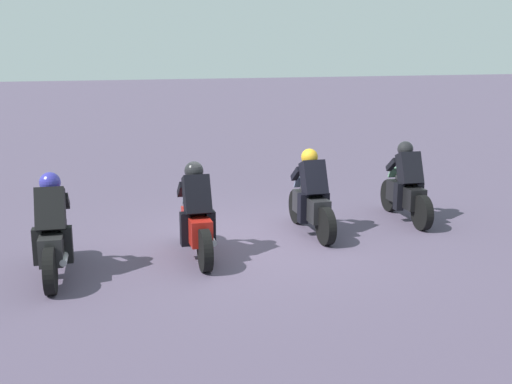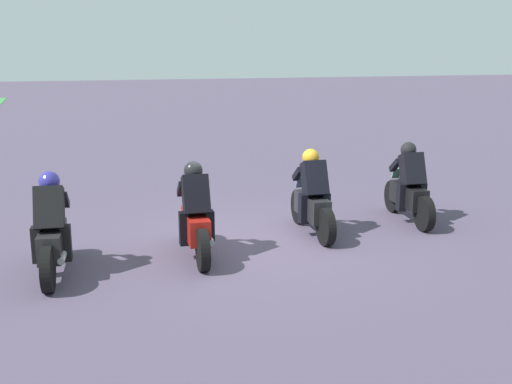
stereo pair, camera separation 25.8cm
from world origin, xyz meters
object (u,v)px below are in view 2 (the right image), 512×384
object	(u,v)px
rider_lane_b	(312,200)
rider_lane_d	(52,233)
rider_lane_a	(409,189)
rider_lane_c	(196,218)

from	to	relation	value
rider_lane_b	rider_lane_d	xyz separation A→B (m)	(-0.78, 4.37, 0.00)
rider_lane_a	rider_lane_b	xyz separation A→B (m)	(-0.24, 2.08, 0.00)
rider_lane_a	rider_lane_b	world-z (taller)	same
rider_lane_c	rider_lane_a	bearing A→B (deg)	-75.47
rider_lane_a	rider_lane_b	bearing A→B (deg)	103.19
rider_lane_a	rider_lane_d	xyz separation A→B (m)	(-1.02, 6.45, 0.00)
rider_lane_a	rider_lane_c	distance (m)	4.38
rider_lane_a	rider_lane_d	bearing A→B (deg)	105.71
rider_lane_a	rider_lane_d	world-z (taller)	same
rider_lane_b	rider_lane_c	xyz separation A→B (m)	(-0.60, 2.22, 0.00)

